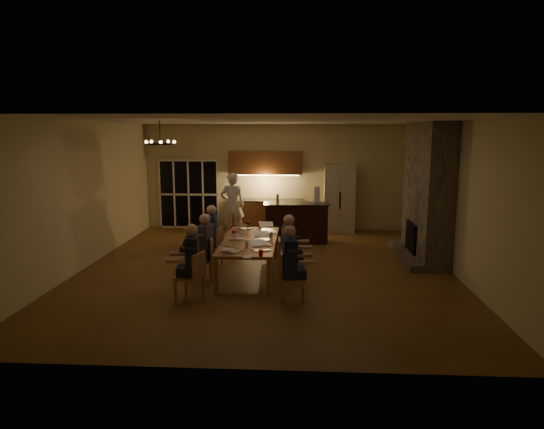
{
  "coord_description": "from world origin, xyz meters",
  "views": [
    {
      "loc": [
        0.73,
        -10.21,
        3.01
      ],
      "look_at": [
        0.12,
        0.3,
        1.17
      ],
      "focal_mm": 32.0,
      "sensor_mm": 36.0,
      "label": 1
    }
  ],
  "objects": [
    {
      "name": "mug_back",
      "position": [
        -0.63,
        0.4,
        0.8
      ],
      "size": [
        0.09,
        0.09,
        0.1
      ],
      "primitive_type": "cylinder",
      "color": "white",
      "rests_on": "dining_table"
    },
    {
      "name": "mug_front",
      "position": [
        -0.32,
        -0.81,
        0.8
      ],
      "size": [
        0.08,
        0.08,
        0.1
      ],
      "primitive_type": "cylinder",
      "color": "white",
      "rests_on": "dining_table"
    },
    {
      "name": "fireplace",
      "position": [
        3.7,
        1.2,
        1.6
      ],
      "size": [
        0.58,
        2.5,
        3.2
      ],
      "primitive_type": "cube",
      "color": "#726659",
      "rests_on": "ground"
    },
    {
      "name": "chair_right_far",
      "position": [
        0.59,
        0.15,
        0.45
      ],
      "size": [
        0.52,
        0.52,
        0.89
      ],
      "primitive_type": null,
      "rotation": [
        0.0,
        0.0,
        1.76
      ],
      "color": "tan",
      "rests_on": "ground"
    },
    {
      "name": "can_cola",
      "position": [
        -0.49,
        1.0,
        0.81
      ],
      "size": [
        0.07,
        0.07,
        0.12
      ],
      "primitive_type": "cylinder",
      "color": "#3F0F0C",
      "rests_on": "dining_table"
    },
    {
      "name": "french_doors",
      "position": [
        -2.7,
        4.47,
        1.05
      ],
      "size": [
        1.86,
        0.08,
        2.1
      ],
      "primitive_type": "cube",
      "color": "black",
      "rests_on": "ground"
    },
    {
      "name": "bar_blender",
      "position": [
        1.19,
        2.74,
        1.29
      ],
      "size": [
        0.15,
        0.15,
        0.43
      ],
      "primitive_type": "cube",
      "rotation": [
        0.0,
        0.0,
        -0.15
      ],
      "color": "silver",
      "rests_on": "bar_island"
    },
    {
      "name": "refrigerator",
      "position": [
        1.9,
        4.15,
        1.0
      ],
      "size": [
        0.9,
        0.68,
        2.0
      ],
      "primitive_type": "cube",
      "color": "beige",
      "rests_on": "ground"
    },
    {
      "name": "laptop_b",
      "position": [
        -0.01,
        -1.25,
        0.86
      ],
      "size": [
        0.41,
        0.39,
        0.23
      ],
      "primitive_type": null,
      "rotation": [
        0.0,
        0.0,
        0.46
      ],
      "color": "silver",
      "rests_on": "dining_table"
    },
    {
      "name": "ceiling",
      "position": [
        0.0,
        0.0,
        3.22
      ],
      "size": [
        8.0,
        9.0,
        0.04
      ],
      "primitive_type": "cube",
      "color": "white",
      "rests_on": "back_wall"
    },
    {
      "name": "plate_far",
      "position": [
        0.09,
        0.36,
        0.76
      ],
      "size": [
        0.22,
        0.22,
        0.02
      ],
      "primitive_type": "cylinder",
      "color": "white",
      "rests_on": "dining_table"
    },
    {
      "name": "can_right",
      "position": [
        0.12,
        -0.14,
        0.81
      ],
      "size": [
        0.07,
        0.07,
        0.12
      ],
      "primitive_type": "cylinder",
      "color": "#B2B2B7",
      "rests_on": "dining_table"
    },
    {
      "name": "plate_left",
      "position": [
        -0.63,
        -1.31,
        0.76
      ],
      "size": [
        0.25,
        0.25,
        0.02
      ],
      "primitive_type": "cylinder",
      "color": "white",
      "rests_on": "dining_table"
    },
    {
      "name": "chair_left_far",
      "position": [
        -1.22,
        0.16,
        0.45
      ],
      "size": [
        0.5,
        0.5,
        0.89
      ],
      "primitive_type": null,
      "rotation": [
        0.0,
        0.0,
        -1.72
      ],
      "color": "tan",
      "rests_on": "ground"
    },
    {
      "name": "laptop_c",
      "position": [
        -0.59,
        -0.34,
        0.86
      ],
      "size": [
        0.33,
        0.29,
        0.23
      ],
      "primitive_type": null,
      "rotation": [
        0.0,
        0.0,
        3.16
      ],
      "color": "silver",
      "rests_on": "dining_table"
    },
    {
      "name": "chair_right_mid",
      "position": [
        0.54,
        -0.86,
        0.45
      ],
      "size": [
        0.47,
        0.47,
        0.89
      ],
      "primitive_type": null,
      "rotation": [
        0.0,
        0.0,
        1.64
      ],
      "color": "tan",
      "rests_on": "ground"
    },
    {
      "name": "back_wall",
      "position": [
        0.0,
        4.52,
        1.6
      ],
      "size": [
        8.0,
        0.04,
        3.2
      ],
      "primitive_type": "cube",
      "color": "beige",
      "rests_on": "ground"
    },
    {
      "name": "chair_left_mid",
      "position": [
        -1.22,
        -0.89,
        0.45
      ],
      "size": [
        0.49,
        0.49,
        0.89
      ],
      "primitive_type": null,
      "rotation": [
        0.0,
        0.0,
        -1.44
      ],
      "color": "tan",
      "rests_on": "ground"
    },
    {
      "name": "chair_right_near",
      "position": [
        0.62,
        -1.91,
        0.45
      ],
      "size": [
        0.45,
        0.45,
        0.89
      ],
      "primitive_type": null,
      "rotation": [
        0.0,
        0.0,
        1.59
      ],
      "color": "tan",
      "rests_on": "ground"
    },
    {
      "name": "redcup_far",
      "position": [
        -0.21,
        1.02,
        0.81
      ],
      "size": [
        0.09,
        0.09,
        0.12
      ],
      "primitive_type": "cylinder",
      "color": "red",
      "rests_on": "dining_table"
    },
    {
      "name": "person_left_mid",
      "position": [
        -1.15,
        -0.87,
        0.69
      ],
      "size": [
        0.7,
        0.7,
        1.38
      ],
      "primitive_type": null,
      "rotation": [
        0.0,
        0.0,
        -1.76
      ],
      "color": "#3B4045",
      "rests_on": "ground"
    },
    {
      "name": "can_silver",
      "position": [
        -0.29,
        -1.1,
        0.81
      ],
      "size": [
        0.06,
        0.06,
        0.12
      ],
      "primitive_type": "cylinder",
      "color": "#B2B2B7",
      "rests_on": "dining_table"
    },
    {
      "name": "person_right_near",
      "position": [
        0.56,
        -1.99,
        0.69
      ],
      "size": [
        0.69,
        0.69,
        1.38
      ],
      "primitive_type": null,
      "rotation": [
        0.0,
        0.0,
        1.73
      ],
      "color": "#1D2648",
      "rests_on": "ground"
    },
    {
      "name": "left_wall",
      "position": [
        -4.02,
        0.0,
        1.6
      ],
      "size": [
        0.04,
        9.0,
        3.2
      ],
      "primitive_type": "cube",
      "color": "beige",
      "rests_on": "ground"
    },
    {
      "name": "floor",
      "position": [
        0.0,
        0.0,
        0.0
      ],
      "size": [
        9.0,
        9.0,
        0.0
      ],
      "primitive_type": "plane",
      "color": "brown",
      "rests_on": "ground"
    },
    {
      "name": "bar_island",
      "position": [
        0.64,
        2.65,
        0.54
      ],
      "size": [
        1.78,
        0.77,
        1.08
      ],
      "primitive_type": "cube",
      "rotation": [
        0.0,
        0.0,
        0.05
      ],
      "color": "black",
      "rests_on": "ground"
    },
    {
      "name": "notepad",
      "position": [
        -0.21,
        -1.78,
        0.76
      ],
      "size": [
        0.16,
        0.22,
        0.01
      ],
      "primitive_type": "cube",
      "rotation": [
        0.0,
        0.0,
        0.06
      ],
      "color": "white",
      "rests_on": "dining_table"
    },
    {
      "name": "redcup_mid",
      "position": [
        -0.69,
        -0.02,
        0.81
      ],
      "size": [
        0.1,
        0.1,
        0.12
      ],
      "primitive_type": "cylinder",
      "color": "red",
      "rests_on": "dining_table"
    },
    {
      "name": "laptop_a",
      "position": [
        -0.55,
        -1.39,
        0.86
      ],
      "size": [
        0.42,
        0.41,
        0.23
      ],
      "primitive_type": null,
      "rotation": [
        0.0,
        0.0,
        2.58
      ],
      "color": "silver",
      "rests_on": "dining_table"
    },
    {
      "name": "kitchenette",
      "position": [
        -0.3,
        4.2,
        1.2
      ],
      "size": [
        2.24,
        0.68,
        2.4
      ],
      "primitive_type": null,
      "color": "brown",
      "rests_on": "ground"
    },
    {
      "name": "plate_near",
      "position": [
        0.06,
        -0.87,
        0.76
      ],
      "size": [
        0.24,
        0.24,
        0.02
      ],
      "primitive_type": "cylinder",
      "color": "white",
      "rests_on": "dining_table"
    },
    {
      "name": "chair_left_near",
      "position": [
        -1.22,
        -2.03,
        0.45
      ],
      "size": [
        0.55,
        0.55,
        0.89
      ],
      "primitive_type": null,
      "rotation": [
        0.0,
        0.0,
        -1.85
      ],
      "color": "tan",
      "rests_on": "ground"
    },
    {
      "name": "bar_bottle",
      "position": [
        0.13,
        2.63,
        1.2
      ],
      "size": [
        0.08,
        0.08,
        0.24
      ],
      "primitive_type": "cylinder",
      "color": "#99999E",
      "rests_on": "bar_island"
    },
    {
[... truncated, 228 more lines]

